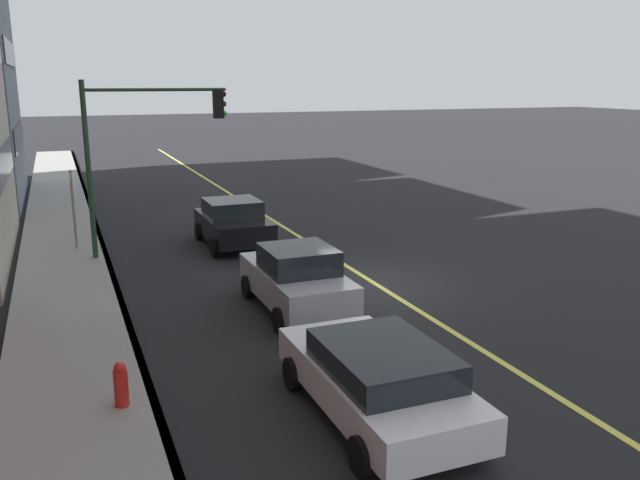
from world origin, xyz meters
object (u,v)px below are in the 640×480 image
(car_silver, at_px, (297,279))
(traffic_light_mast, at_px, (144,137))
(car_white, at_px, (377,378))
(street_sign_post, at_px, (73,205))
(car_black, at_px, (233,223))
(fire_hydrant, at_px, (121,388))

(car_silver, height_order, traffic_light_mast, traffic_light_mast)
(car_white, bearing_deg, traffic_light_mast, 9.68)
(street_sign_post, bearing_deg, traffic_light_mast, -123.94)
(car_black, bearing_deg, car_silver, 178.07)
(car_white, height_order, car_silver, car_silver)
(car_black, distance_m, street_sign_post, 5.21)
(traffic_light_mast, relative_size, street_sign_post, 2.03)
(street_sign_post, bearing_deg, car_silver, -148.80)
(car_black, relative_size, car_silver, 0.96)
(traffic_light_mast, distance_m, fire_hydrant, 10.94)
(car_black, height_order, car_silver, car_silver)
(car_white, relative_size, street_sign_post, 1.63)
(car_black, bearing_deg, car_white, 176.30)
(car_black, bearing_deg, fire_hydrant, 156.21)
(traffic_light_mast, xyz_separation_m, fire_hydrant, (-10.24, 1.90, -3.37))
(car_black, height_order, fire_hydrant, car_black)
(car_silver, height_order, fire_hydrant, car_silver)
(car_black, bearing_deg, street_sign_post, 79.42)
(car_black, distance_m, car_silver, 7.02)
(car_white, relative_size, traffic_light_mast, 0.80)
(car_silver, bearing_deg, traffic_light_mast, 22.00)
(car_black, height_order, traffic_light_mast, traffic_light_mast)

